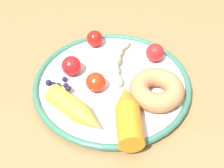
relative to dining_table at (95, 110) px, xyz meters
name	(u,v)px	position (x,y,z in m)	size (l,w,h in m)	color
dining_table	(95,110)	(0.00, 0.00, 0.00)	(1.23, 0.91, 0.71)	olive
plate	(112,85)	(0.00, 0.04, 0.08)	(0.30, 0.30, 0.02)	silver
banana	(116,60)	(-0.05, 0.04, 0.10)	(0.15, 0.05, 0.03)	beige
carrot_orange	(128,114)	(0.09, 0.08, 0.11)	(0.13, 0.06, 0.04)	orange
carrot_yellow	(75,110)	(0.09, -0.01, 0.11)	(0.10, 0.12, 0.04)	yellow
donut	(157,90)	(0.02, 0.12, 0.11)	(0.10, 0.10, 0.04)	#BF7F50
blueberry_pile	(59,87)	(0.03, -0.06, 0.09)	(0.06, 0.05, 0.02)	#191638
tomato_near	(155,53)	(-0.08, 0.12, 0.11)	(0.04, 0.04, 0.04)	red
tomato_mid	(95,39)	(-0.11, -0.01, 0.10)	(0.04, 0.04, 0.04)	red
tomato_far	(96,82)	(0.02, 0.01, 0.11)	(0.04, 0.04, 0.04)	red
tomato_extra	(71,66)	(-0.02, -0.04, 0.11)	(0.04, 0.04, 0.04)	red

